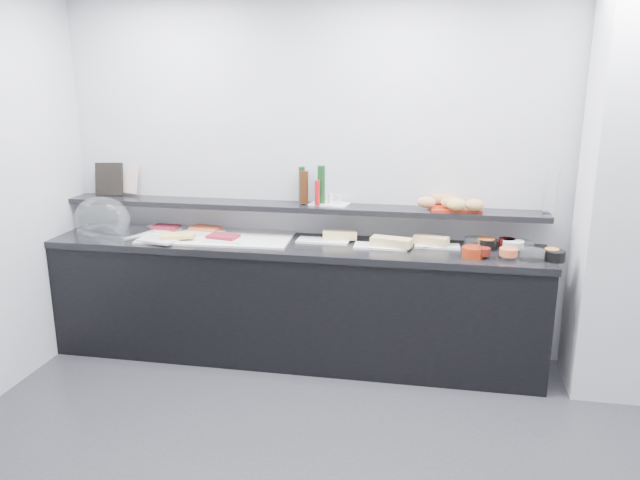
% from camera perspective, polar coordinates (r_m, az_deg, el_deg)
% --- Properties ---
extents(back_wall, '(5.00, 0.02, 2.70)m').
position_cam_1_polar(back_wall, '(4.63, 6.78, 5.66)').
color(back_wall, '#AFB2B7').
rests_on(back_wall, ground).
extents(column, '(0.50, 0.50, 2.70)m').
position_cam_1_polar(column, '(4.44, 26.17, 3.81)').
color(column, silver).
rests_on(column, ground).
extents(buffet_cabinet, '(3.60, 0.60, 0.85)m').
position_cam_1_polar(buffet_cabinet, '(4.68, -2.45, -5.88)').
color(buffet_cabinet, black).
rests_on(buffet_cabinet, ground).
extents(counter_top, '(3.62, 0.62, 0.05)m').
position_cam_1_polar(counter_top, '(4.54, -2.51, -0.57)').
color(counter_top, black).
rests_on(counter_top, buffet_cabinet).
extents(wall_shelf, '(3.60, 0.25, 0.04)m').
position_cam_1_polar(wall_shelf, '(4.65, -2.06, 3.03)').
color(wall_shelf, black).
rests_on(wall_shelf, back_wall).
extents(cloche_base, '(0.60, 0.50, 0.04)m').
position_cam_1_polar(cloche_base, '(5.03, -18.00, 0.77)').
color(cloche_base, silver).
rests_on(cloche_base, counter_top).
extents(cloche_dome, '(0.44, 0.29, 0.34)m').
position_cam_1_polar(cloche_dome, '(5.02, -19.29, 1.86)').
color(cloche_dome, silver).
rests_on(cloche_dome, cloche_base).
extents(linen_runner, '(1.13, 0.57, 0.01)m').
position_cam_1_polar(linen_runner, '(4.73, -9.34, 0.29)').
color(linen_runner, silver).
rests_on(linen_runner, counter_top).
extents(platter_meat_a, '(0.34, 0.29, 0.01)m').
position_cam_1_polar(platter_meat_a, '(5.02, -14.46, 1.02)').
color(platter_meat_a, white).
rests_on(platter_meat_a, linen_runner).
extents(food_meat_a, '(0.21, 0.14, 0.02)m').
position_cam_1_polar(food_meat_a, '(4.97, -13.93, 1.16)').
color(food_meat_a, maroon).
rests_on(food_meat_a, platter_meat_a).
extents(platter_salmon, '(0.30, 0.20, 0.01)m').
position_cam_1_polar(platter_salmon, '(4.82, -10.65, 0.68)').
color(platter_salmon, silver).
rests_on(platter_salmon, linen_runner).
extents(food_salmon, '(0.24, 0.18, 0.02)m').
position_cam_1_polar(food_salmon, '(4.88, -10.42, 1.08)').
color(food_salmon, '#E35A2E').
rests_on(food_salmon, platter_salmon).
extents(platter_cheese, '(0.32, 0.25, 0.01)m').
position_cam_1_polar(platter_cheese, '(4.68, -14.46, 0.03)').
color(platter_cheese, silver).
rests_on(platter_cheese, linen_runner).
extents(food_cheese, '(0.27, 0.22, 0.02)m').
position_cam_1_polar(food_cheese, '(4.69, -12.89, 0.39)').
color(food_cheese, '#E5BA59').
rests_on(food_cheese, platter_cheese).
extents(platter_meat_b, '(0.29, 0.20, 0.01)m').
position_cam_1_polar(platter_meat_b, '(4.60, -8.62, 0.07)').
color(platter_meat_b, white).
rests_on(platter_meat_b, linen_runner).
extents(food_meat_b, '(0.24, 0.17, 0.02)m').
position_cam_1_polar(food_meat_b, '(4.61, -8.85, 0.33)').
color(food_meat_b, maroon).
rests_on(food_meat_b, platter_meat_b).
extents(sandwich_plate_left, '(0.38, 0.17, 0.01)m').
position_cam_1_polar(sandwich_plate_left, '(4.56, 0.28, -0.07)').
color(sandwich_plate_left, white).
rests_on(sandwich_plate_left, counter_top).
extents(sandwich_food_left, '(0.26, 0.14, 0.06)m').
position_cam_1_polar(sandwich_food_left, '(4.58, 1.81, 0.46)').
color(sandwich_food_left, '#E6C578').
rests_on(sandwich_food_left, sandwich_plate_left).
extents(tongs_left, '(0.16, 0.05, 0.01)m').
position_cam_1_polar(tongs_left, '(4.53, -0.36, -0.03)').
color(tongs_left, '#A8A9AF').
rests_on(tongs_left, sandwich_plate_left).
extents(sandwich_plate_mid, '(0.38, 0.17, 0.01)m').
position_cam_1_polar(sandwich_plate_mid, '(4.44, 5.58, -0.58)').
color(sandwich_plate_mid, white).
rests_on(sandwich_plate_mid, counter_top).
extents(sandwich_food_mid, '(0.30, 0.16, 0.06)m').
position_cam_1_polar(sandwich_food_mid, '(4.42, 6.54, -0.17)').
color(sandwich_food_mid, '#D4B96F').
rests_on(sandwich_food_mid, sandwich_plate_mid).
extents(tongs_mid, '(0.16, 0.01, 0.01)m').
position_cam_1_polar(tongs_mid, '(4.34, 5.67, -0.79)').
color(tongs_mid, silver).
rests_on(tongs_mid, sandwich_plate_mid).
extents(sandwich_plate_right, '(0.32, 0.15, 0.01)m').
position_cam_1_polar(sandwich_plate_right, '(4.50, 10.65, -0.54)').
color(sandwich_plate_right, silver).
rests_on(sandwich_plate_right, counter_top).
extents(sandwich_food_right, '(0.26, 0.16, 0.06)m').
position_cam_1_polar(sandwich_food_right, '(4.50, 10.13, -0.01)').
color(sandwich_food_right, '#DCB673').
rests_on(sandwich_food_right, sandwich_plate_right).
extents(tongs_right, '(0.14, 0.08, 0.01)m').
position_cam_1_polar(tongs_right, '(4.44, 9.97, -0.57)').
color(tongs_right, silver).
rests_on(tongs_right, sandwich_plate_right).
extents(bowl_glass_fruit, '(0.17, 0.17, 0.07)m').
position_cam_1_polar(bowl_glass_fruit, '(4.55, 13.94, -0.21)').
color(bowl_glass_fruit, white).
rests_on(bowl_glass_fruit, counter_top).
extents(fill_glass_fruit, '(0.16, 0.16, 0.05)m').
position_cam_1_polar(fill_glass_fruit, '(4.54, 14.97, -0.16)').
color(fill_glass_fruit, orange).
rests_on(fill_glass_fruit, bowl_glass_fruit).
extents(bowl_black_jam, '(0.15, 0.15, 0.07)m').
position_cam_1_polar(bowl_black_jam, '(4.52, 15.12, -0.38)').
color(bowl_black_jam, black).
rests_on(bowl_black_jam, counter_top).
extents(fill_black_jam, '(0.15, 0.15, 0.05)m').
position_cam_1_polar(fill_black_jam, '(4.57, 16.72, -0.18)').
color(fill_black_jam, '#5B0D0D').
rests_on(fill_black_jam, bowl_black_jam).
extents(bowl_glass_cream, '(0.22, 0.22, 0.07)m').
position_cam_1_polar(bowl_glass_cream, '(4.52, 17.77, -0.58)').
color(bowl_glass_cream, white).
rests_on(bowl_glass_cream, counter_top).
extents(fill_glass_cream, '(0.18, 0.18, 0.05)m').
position_cam_1_polar(fill_glass_cream, '(4.53, 17.27, -0.37)').
color(fill_glass_cream, white).
rests_on(fill_glass_cream, bowl_glass_cream).
extents(bowl_red_jam, '(0.15, 0.15, 0.07)m').
position_cam_1_polar(bowl_red_jam, '(4.30, 13.80, -1.09)').
color(bowl_red_jam, '#96260D').
rests_on(bowl_red_jam, counter_top).
extents(fill_red_jam, '(0.12, 0.12, 0.05)m').
position_cam_1_polar(fill_red_jam, '(4.29, 14.71, -1.02)').
color(fill_red_jam, '#53130B').
rests_on(fill_red_jam, bowl_red_jam).
extents(bowl_glass_salmon, '(0.19, 0.19, 0.07)m').
position_cam_1_polar(bowl_glass_salmon, '(4.34, 18.84, -1.29)').
color(bowl_glass_salmon, white).
rests_on(bowl_glass_salmon, counter_top).
extents(fill_glass_salmon, '(0.13, 0.13, 0.05)m').
position_cam_1_polar(fill_glass_salmon, '(4.32, 16.85, -1.06)').
color(fill_glass_salmon, '#D15C33').
rests_on(fill_glass_salmon, bowl_glass_salmon).
extents(bowl_black_fruit, '(0.15, 0.15, 0.07)m').
position_cam_1_polar(bowl_black_fruit, '(4.37, 20.71, -1.36)').
color(bowl_black_fruit, black).
rests_on(bowl_black_fruit, counter_top).
extents(fill_black_fruit, '(0.10, 0.10, 0.05)m').
position_cam_1_polar(fill_black_fruit, '(4.40, 20.43, -1.07)').
color(fill_black_fruit, orange).
rests_on(fill_black_fruit, bowl_black_fruit).
extents(framed_print, '(0.23, 0.11, 0.26)m').
position_cam_1_polar(framed_print, '(5.24, -18.73, 5.29)').
color(framed_print, black).
rests_on(framed_print, wall_shelf).
extents(print_art, '(0.19, 0.11, 0.22)m').
position_cam_1_polar(print_art, '(5.20, -17.06, 5.35)').
color(print_art, '#CDA094').
rests_on(print_art, framed_print).
extents(condiment_tray, '(0.30, 0.21, 0.01)m').
position_cam_1_polar(condiment_tray, '(4.63, 0.87, 3.31)').
color(condiment_tray, white).
rests_on(condiment_tray, wall_shelf).
extents(bottle_green_a, '(0.05, 0.05, 0.26)m').
position_cam_1_polar(bottle_green_a, '(4.68, -1.66, 5.14)').
color(bottle_green_a, '#0F3715').
rests_on(bottle_green_a, condiment_tray).
extents(bottle_brown, '(0.07, 0.07, 0.24)m').
position_cam_1_polar(bottle_brown, '(4.61, -1.47, 4.85)').
color(bottle_brown, '#3B1C0A').
rests_on(bottle_brown, condiment_tray).
extents(bottle_green_b, '(0.06, 0.06, 0.28)m').
position_cam_1_polar(bottle_green_b, '(4.60, 0.12, 5.09)').
color(bottle_green_b, '#0F3817').
rests_on(bottle_green_b, condiment_tray).
extents(bottle_hot, '(0.04, 0.04, 0.18)m').
position_cam_1_polar(bottle_hot, '(4.56, -0.25, 4.36)').
color(bottle_hot, red).
rests_on(bottle_hot, condiment_tray).
extents(shaker_salt, '(0.04, 0.04, 0.07)m').
position_cam_1_polar(shaker_salt, '(4.57, 1.76, 3.69)').
color(shaker_salt, silver).
rests_on(shaker_salt, condiment_tray).
extents(shaker_pepper, '(0.04, 0.04, 0.07)m').
position_cam_1_polar(shaker_pepper, '(4.63, 0.95, 3.83)').
color(shaker_pepper, silver).
rests_on(shaker_pepper, condiment_tray).
extents(bread_tray, '(0.39, 0.30, 0.02)m').
position_cam_1_polar(bread_tray, '(4.56, 12.17, 2.85)').
color(bread_tray, maroon).
rests_on(bread_tray, wall_shelf).
extents(bread_roll_nw, '(0.13, 0.09, 0.08)m').
position_cam_1_polar(bread_roll_nw, '(4.62, 10.73, 3.72)').
color(bread_roll_nw, '#AD7F42').
rests_on(bread_roll_nw, bread_tray).
extents(bread_roll_n, '(0.16, 0.11, 0.08)m').
position_cam_1_polar(bread_roll_n, '(4.61, 11.58, 3.65)').
color(bread_roll_n, '#AF7042').
rests_on(bread_roll_n, bread_tray).
extents(bread_roll_sw, '(0.14, 0.10, 0.08)m').
position_cam_1_polar(bread_roll_sw, '(4.48, 9.69, 3.43)').
color(bread_roll_sw, '#CE804E').
rests_on(bread_roll_sw, bread_tray).
extents(bread_roll_s, '(0.13, 0.09, 0.08)m').
position_cam_1_polar(bread_roll_s, '(4.43, 12.32, 3.16)').
color(bread_roll_s, tan).
rests_on(bread_roll_s, bread_tray).
extents(bread_roll_se, '(0.13, 0.09, 0.08)m').
position_cam_1_polar(bread_roll_se, '(4.45, 13.94, 3.12)').
color(bread_roll_se, tan).
rests_on(bread_roll_se, bread_tray).
extents(bread_roll_midw, '(0.17, 0.13, 0.08)m').
position_cam_1_polar(bread_roll_midw, '(4.50, 12.23, 3.35)').
color(bread_roll_midw, '#B38F44').
rests_on(bread_roll_midw, bread_tray).
extents(bread_roll_mide, '(0.13, 0.09, 0.08)m').
position_cam_1_polar(bread_roll_mide, '(4.50, 11.82, 3.36)').
color(bread_roll_mide, '#BA8247').
rests_on(bread_roll_mide, bread_tray).
extents(carafe, '(0.11, 0.11, 0.30)m').
position_cam_1_polar(carafe, '(4.60, 20.38, 4.12)').
color(carafe, silver).
rests_on(carafe, wall_shelf).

